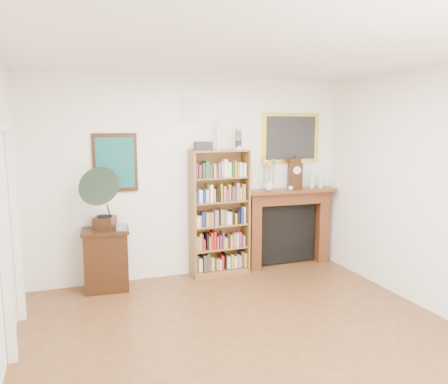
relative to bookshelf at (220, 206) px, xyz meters
name	(u,v)px	position (x,y,z in m)	size (l,w,h in m)	color
room	(267,211)	(-0.36, -2.33, 0.39)	(4.51, 5.01, 2.81)	#59321B
door_casing	(9,217)	(-2.57, -1.13, 0.25)	(0.08, 1.02, 2.17)	white
teal_poster	(115,163)	(-1.41, 0.15, 0.64)	(0.58, 0.04, 0.78)	black
small_picture	(191,110)	(-0.36, 0.15, 1.34)	(0.26, 0.04, 0.30)	white
gilt_painting	(291,138)	(1.19, 0.15, 0.94)	(0.95, 0.04, 0.75)	gold
bookshelf	(220,206)	(0.00, 0.00, 0.00)	(0.84, 0.33, 2.07)	brown
side_cabinet	(106,260)	(-1.59, -0.07, -0.60)	(0.60, 0.43, 0.81)	black
fireplace	(288,220)	(1.14, 0.07, -0.30)	(1.42, 0.40, 1.19)	#452110
gramophone	(105,194)	(-1.59, -0.14, 0.27)	(0.71, 0.77, 0.83)	black
cd_stack	(122,227)	(-1.39, -0.17, -0.15)	(0.12, 0.12, 0.08)	#ADAEB9
mantel_clock	(295,174)	(1.21, 0.02, 0.40)	(0.21, 0.13, 0.46)	black
flower_vase	(269,185)	(0.76, 0.00, 0.27)	(0.16, 0.16, 0.17)	silver
teacup	(291,188)	(1.09, -0.07, 0.21)	(0.08, 0.08, 0.06)	silver
bottle_left	(312,180)	(1.51, 0.03, 0.30)	(0.07, 0.07, 0.24)	silver
bottle_right	(320,181)	(1.64, 0.00, 0.28)	(0.06, 0.06, 0.20)	silver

